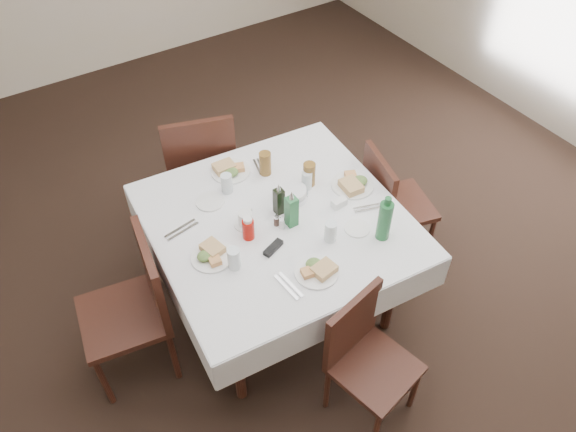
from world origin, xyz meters
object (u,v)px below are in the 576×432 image
object	(u,v)px
water_e	(307,180)
bread_basket	(292,194)
chair_north	(200,163)
chair_west	(137,302)
dining_table	(278,228)
water_w	(234,258)
water_s	(331,232)
oil_cruet_dark	(279,200)
coffee_mug	(246,219)
oil_cruet_green	(291,210)
ketchup_bottle	(248,229)
chair_east	(389,200)
green_bottle	(385,220)
water_n	(227,183)
chair_south	(364,352)

from	to	relation	value
water_e	bread_basket	xyz separation A→B (m)	(-0.12, -0.02, -0.03)
chair_north	chair_west	size ratio (longest dim) A/B	1.03
chair_west	bread_basket	xyz separation A→B (m)	(1.04, 0.05, 0.24)
dining_table	water_w	size ratio (longest dim) A/B	11.75
water_s	oil_cruet_dark	distance (m)	0.36
dining_table	bread_basket	distance (m)	0.22
chair_north	water_s	distance (m)	1.25
bread_basket	coffee_mug	bearing A→B (deg)	-171.84
chair_north	coffee_mug	xyz separation A→B (m)	(-0.11, -0.85, 0.24)
bread_basket	oil_cruet_green	world-z (taller)	oil_cruet_green
water_s	ketchup_bottle	world-z (taller)	ketchup_bottle
chair_east	oil_cruet_dark	size ratio (longest dim) A/B	4.00
chair_west	ketchup_bottle	xyz separation A→B (m)	(0.66, -0.09, 0.28)
water_s	green_bottle	world-z (taller)	green_bottle
water_n	bread_basket	size ratio (longest dim) A/B	0.64
green_bottle	water_s	bearing A→B (deg)	151.77
dining_table	chair_north	world-z (taller)	chair_north
oil_cruet_dark	green_bottle	xyz separation A→B (m)	(0.38, -0.47, 0.04)
water_n	oil_cruet_green	distance (m)	0.47
ketchup_bottle	green_bottle	distance (m)	0.74
water_n	bread_basket	xyz separation A→B (m)	(0.29, -0.25, -0.03)
chair_north	water_n	bearing A→B (deg)	-97.13
chair_north	bread_basket	bearing A→B (deg)	-74.36
coffee_mug	dining_table	bearing A→B (deg)	-18.49
water_n	chair_north	bearing A→B (deg)	82.87
chair_east	chair_west	bearing A→B (deg)	177.33
water_e	water_s	bearing A→B (deg)	-107.05
water_w	water_n	bearing A→B (deg)	65.39
dining_table	water_e	xyz separation A→B (m)	(0.29, 0.13, 0.13)
oil_cruet_dark	coffee_mug	distance (m)	0.22
dining_table	bread_basket	world-z (taller)	bread_basket
oil_cruet_dark	water_w	bearing A→B (deg)	-152.05
ketchup_bottle	green_bottle	bearing A→B (deg)	-32.33
water_n	bread_basket	world-z (taller)	water_n
water_n	water_s	xyz separation A→B (m)	(0.29, -0.65, -0.00)
chair_north	chair_west	bearing A→B (deg)	-133.44
dining_table	water_n	world-z (taller)	water_n
chair_east	ketchup_bottle	world-z (taller)	ketchup_bottle
water_n	water_s	bearing A→B (deg)	-66.08
oil_cruet_green	ketchup_bottle	xyz separation A→B (m)	(-0.25, 0.04, -0.04)
chair_north	water_w	world-z (taller)	chair_north
bread_basket	green_bottle	xyz separation A→B (m)	(0.25, -0.53, 0.10)
chair_east	oil_cruet_dark	xyz separation A→B (m)	(-0.81, 0.07, 0.36)
dining_table	oil_cruet_green	bearing A→B (deg)	-58.53
coffee_mug	chair_east	bearing A→B (deg)	-4.73
chair_west	bread_basket	bearing A→B (deg)	2.92
chair_east	oil_cruet_green	xyz separation A→B (m)	(-0.80, -0.05, 0.37)
water_e	bread_basket	world-z (taller)	water_e
oil_cruet_dark	chair_east	bearing A→B (deg)	-4.85
chair_south	bread_basket	distance (m)	1.00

